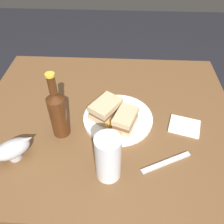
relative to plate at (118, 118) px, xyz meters
The scene contains 14 objects.
ground_plane 0.73m from the plate, 25.45° to the right, with size 6.00×6.00×0.00m, color black.
dining_table 0.37m from the plate, 25.45° to the right, with size 1.01×0.84×0.72m, color brown.
plate is the anchor object (origin of this frame).
sandwich_half_left 0.06m from the plate, 10.38° to the right, with size 0.13×0.14×0.06m.
sandwich_half_right 0.06m from the plate, 122.77° to the left, with size 0.10×0.12×0.06m.
potato_wedge_front 0.06m from the plate, 54.68° to the left, with size 0.05×0.02×0.02m, color gold.
potato_wedge_middle 0.06m from the plate, 91.08° to the left, with size 0.05×0.02×0.02m, color #AD702D.
potato_wedge_back 0.08m from the plate, 95.07° to the left, with size 0.04×0.02×0.02m, color #B77F33.
potato_wedge_left_edge 0.04m from the plate, 84.54° to the left, with size 0.05×0.02×0.02m, color #B77F33.
pint_glass 0.24m from the plate, 84.70° to the left, with size 0.08×0.08×0.17m.
gravy_boat 0.38m from the plate, 29.66° to the left, with size 0.13×0.12×0.07m.
cider_bottle 0.23m from the plate, 19.89° to the left, with size 0.06×0.06×0.26m.
napkin 0.25m from the plate, behind, with size 0.11×0.09×0.01m, color white.
fork 0.25m from the plate, 130.81° to the left, with size 0.18×0.02×0.01m, color silver.
Camera 1 is at (-0.06, 0.66, 1.38)m, focal length 38.11 mm.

